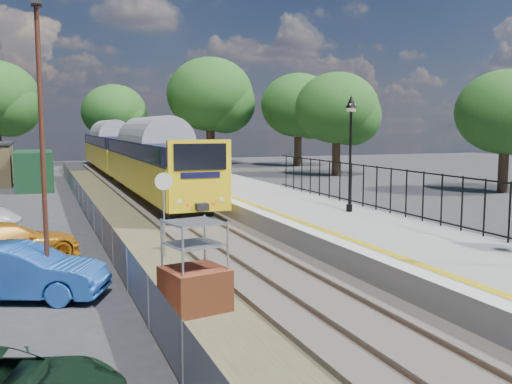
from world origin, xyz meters
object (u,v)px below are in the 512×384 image
victorian_lamp_north (351,126)px  car_blue (20,272)px  train (127,152)px  speed_sign (164,200)px  brick_plinth (195,268)px  carpark_lamp (42,133)px  car_yellow (7,243)px

victorian_lamp_north → car_blue: bearing=-158.9°
train → speed_sign: bearing=-95.7°
brick_plinth → carpark_lamp: (-3.17, 2.26, 3.10)m
brick_plinth → carpark_lamp: 4.98m
victorian_lamp_north → car_blue: victorian_lamp_north is taller
train → speed_sign: 25.21m
train → carpark_lamp: carpark_lamp is taller
victorian_lamp_north → car_yellow: victorian_lamp_north is taller
victorian_lamp_north → carpark_lamp: size_ratio=0.63×
brick_plinth → train: bearing=84.5°
train → car_blue: 29.01m
victorian_lamp_north → car_blue: size_ratio=1.10×
victorian_lamp_north → car_blue: (-12.08, -4.66, -3.61)m
carpark_lamp → car_yellow: carpark_lamp is taller
victorian_lamp_north → speed_sign: victorian_lamp_north is taller
carpark_lamp → car_yellow: (-1.11, 4.43, -3.49)m
speed_sign → carpark_lamp: 5.38m
speed_sign → train: bearing=94.9°
victorian_lamp_north → carpark_lamp: carpark_lamp is taller
train → carpark_lamp: size_ratio=5.60×
train → speed_sign: train is taller
speed_sign → car_blue: bearing=-133.7°
speed_sign → carpark_lamp: carpark_lamp is taller
speed_sign → car_blue: 5.41m
carpark_lamp → car_yellow: bearing=104.1°
car_yellow → train: bearing=-36.5°
train → brick_plinth: bearing=-95.5°
brick_plinth → victorian_lamp_north: bearing=40.8°
speed_sign → victorian_lamp_north: bearing=22.1°
victorian_lamp_north → train: bearing=102.7°
carpark_lamp → car_yellow: 5.75m
train → carpark_lamp: 29.08m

